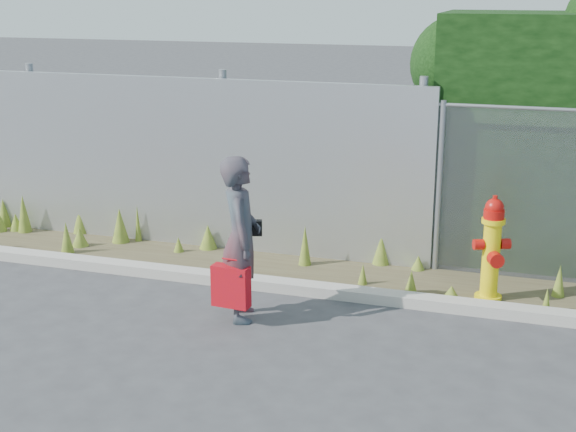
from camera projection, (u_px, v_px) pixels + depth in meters
The scene contains 8 objects.
ground at pixel (273, 366), 7.22m from camera, with size 80.00×80.00×0.00m, color #37373A.
curb at pixel (325, 290), 8.86m from camera, with size 16.00×0.22×0.12m, color #A19C92.
weed_strip at pixel (285, 256), 9.76m from camera, with size 16.00×1.35×0.55m.
corrugated_fence at pixel (113, 158), 10.62m from camera, with size 8.50×0.21×2.30m.
fire_hydrant at pixel (491, 251), 8.57m from camera, with size 0.40×0.35×1.18m.
woman at pixel (241, 239), 8.06m from camera, with size 0.62×0.41×1.70m, color #0E545E.
red_tote_bag at pixel (231, 286), 8.02m from camera, with size 0.39×0.14×0.51m.
black_shoulder_bag at pixel (252, 228), 8.20m from camera, with size 0.21×0.09×0.16m.
Camera 1 is at (2.12, -6.22, 3.30)m, focal length 50.00 mm.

